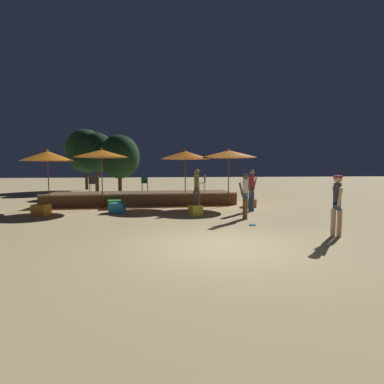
% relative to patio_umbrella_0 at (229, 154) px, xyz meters
% --- Properties ---
extents(ground_plane, '(120.00, 120.00, 0.00)m').
position_rel_patio_umbrella_0_xyz_m(ground_plane, '(-2.45, -7.98, -2.67)').
color(ground_plane, tan).
extents(wooden_deck, '(9.89, 3.03, 0.67)m').
position_rel_patio_umbrella_0_xyz_m(wooden_deck, '(-4.42, 1.70, -2.37)').
color(wooden_deck, brown).
rests_on(wooden_deck, ground).
extents(patio_umbrella_0, '(2.85, 2.85, 2.93)m').
position_rel_patio_umbrella_0_xyz_m(patio_umbrella_0, '(0.00, 0.00, 0.00)').
color(patio_umbrella_0, brown).
rests_on(patio_umbrella_0, ground).
extents(patio_umbrella_1, '(2.58, 2.58, 2.90)m').
position_rel_patio_umbrella_0_xyz_m(patio_umbrella_1, '(-2.19, 0.52, -0.05)').
color(patio_umbrella_1, brown).
rests_on(patio_umbrella_1, ground).
extents(patio_umbrella_2, '(2.58, 2.58, 2.90)m').
position_rel_patio_umbrella_0_xyz_m(patio_umbrella_2, '(-6.32, -0.03, -0.03)').
color(patio_umbrella_2, brown).
rests_on(patio_umbrella_2, ground).
extents(patio_umbrella_3, '(2.40, 2.40, 2.82)m').
position_rel_patio_umbrella_0_xyz_m(patio_umbrella_3, '(-8.79, 0.10, -0.16)').
color(patio_umbrella_3, brown).
rests_on(patio_umbrella_3, ground).
extents(cube_seat_0, '(0.68, 0.68, 0.41)m').
position_rel_patio_umbrella_0_xyz_m(cube_seat_0, '(-5.73, -0.32, -2.46)').
color(cube_seat_0, '#4CC651').
rests_on(cube_seat_0, ground).
extents(cube_seat_1, '(0.70, 0.70, 0.42)m').
position_rel_patio_umbrella_0_xyz_m(cube_seat_1, '(-5.48, -1.69, -2.45)').
color(cube_seat_1, '#2D9EDB').
rests_on(cube_seat_1, ground).
extents(cube_seat_2, '(0.73, 0.73, 0.39)m').
position_rel_patio_umbrella_0_xyz_m(cube_seat_2, '(0.95, -0.68, -2.47)').
color(cube_seat_2, orange).
rests_on(cube_seat_2, ground).
extents(cube_seat_3, '(0.67, 0.67, 0.47)m').
position_rel_patio_umbrella_0_xyz_m(cube_seat_3, '(-8.43, -2.17, -2.43)').
color(cube_seat_3, orange).
rests_on(cube_seat_3, ground).
extents(cube_seat_4, '(0.59, 0.59, 0.43)m').
position_rel_patio_umbrella_0_xyz_m(cube_seat_4, '(-2.26, -3.07, -2.45)').
color(cube_seat_4, yellow).
rests_on(cube_seat_4, ground).
extents(person_0, '(0.54, 0.30, 1.87)m').
position_rel_patio_umbrella_0_xyz_m(person_0, '(0.44, -2.18, -1.62)').
color(person_0, '#2D4C7F').
rests_on(person_0, ground).
extents(person_1, '(0.54, 0.30, 1.71)m').
position_rel_patio_umbrella_0_xyz_m(person_1, '(-0.53, -4.14, -1.70)').
color(person_1, brown).
rests_on(person_1, ground).
extents(person_2, '(0.30, 0.57, 1.73)m').
position_rel_patio_umbrella_0_xyz_m(person_2, '(1.01, -7.41, -1.69)').
color(person_2, tan).
rests_on(person_2, ground).
extents(person_3, '(0.31, 0.57, 1.89)m').
position_rel_patio_umbrella_0_xyz_m(person_3, '(-1.96, -1.64, -1.60)').
color(person_3, '#72664C').
rests_on(person_3, ground).
extents(bistro_chair_0, '(0.40, 0.40, 0.90)m').
position_rel_patio_umbrella_0_xyz_m(bistro_chair_0, '(-4.29, 1.87, -1.46)').
color(bistro_chair_0, '#1E4C47').
rests_on(bistro_chair_0, wooden_deck).
extents(bistro_chair_1, '(0.40, 0.40, 0.90)m').
position_rel_patio_umbrella_0_xyz_m(bistro_chair_1, '(-6.98, 1.31, -1.46)').
color(bistro_chair_1, '#2D3338').
rests_on(bistro_chair_1, wooden_deck).
extents(bistro_chair_2, '(0.45, 0.44, 0.90)m').
position_rel_patio_umbrella_0_xyz_m(bistro_chair_2, '(-1.05, 1.37, -1.46)').
color(bistro_chair_2, '#2D3338').
rests_on(bistro_chair_2, wooden_deck).
extents(frisbee_disc, '(0.23, 0.23, 0.03)m').
position_rel_patio_umbrella_0_xyz_m(frisbee_disc, '(-0.70, -5.44, -2.65)').
color(frisbee_disc, '#33B2D8').
rests_on(frisbee_disc, ground).
extents(background_tree_0, '(2.99, 2.99, 4.94)m').
position_rel_patio_umbrella_0_xyz_m(background_tree_0, '(-8.25, 11.33, 0.61)').
color(background_tree_0, '#3D2B1C').
rests_on(background_tree_0, ground).
extents(background_tree_1, '(3.54, 3.54, 5.47)m').
position_rel_patio_umbrella_0_xyz_m(background_tree_1, '(-9.52, 13.56, 0.85)').
color(background_tree_1, '#3D2B1C').
rests_on(background_tree_1, ground).
extents(background_tree_2, '(2.93, 2.93, 4.40)m').
position_rel_patio_umbrella_0_xyz_m(background_tree_2, '(-6.10, 7.86, 0.12)').
color(background_tree_2, '#3D2B1C').
rests_on(background_tree_2, ground).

